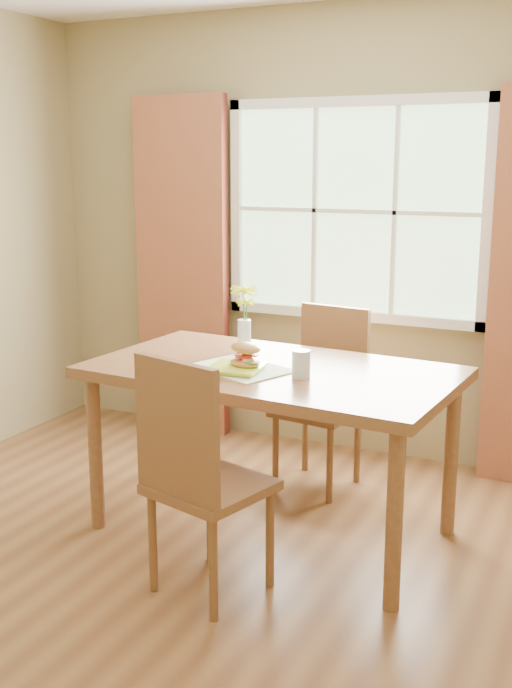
{
  "coord_description": "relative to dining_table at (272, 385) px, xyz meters",
  "views": [
    {
      "loc": [
        1.55,
        -2.77,
        1.8
      ],
      "look_at": [
        -0.03,
        0.56,
        0.96
      ],
      "focal_mm": 42.0,
      "sensor_mm": 36.0,
      "label": 1
    }
  ],
  "objects": [
    {
      "name": "room",
      "position": [
        -0.03,
        -0.61,
        0.6
      ],
      "size": [
        4.24,
        3.84,
        2.74
      ],
      "color": "brown",
      "rests_on": "ground"
    },
    {
      "name": "chair_far",
      "position": [
        0.01,
        0.71,
        -0.2
      ],
      "size": [
        0.47,
        0.47,
        1.0
      ],
      "rotation": [
        0.0,
        0.0,
        -0.13
      ],
      "color": "brown",
      "rests_on": "room"
    },
    {
      "name": "curtain_left",
      "position": [
        -1.18,
        1.17,
        0.35
      ],
      "size": [
        0.65,
        0.08,
        2.2
      ],
      "primitive_type": "cube",
      "color": "#5E1F16",
      "rests_on": "room"
    },
    {
      "name": "window",
      "position": [
        -0.03,
        1.26,
        0.75
      ],
      "size": [
        1.62,
        0.06,
        1.32
      ],
      "color": "#9DC595",
      "rests_on": "room"
    },
    {
      "name": "placemat",
      "position": [
        -0.12,
        -0.1,
        0.09
      ],
      "size": [
        0.54,
        0.47,
        0.01
      ],
      "primitive_type": "cube",
      "rotation": [
        0.0,
        0.0,
        -0.36
      ],
      "color": "#E3EBC7",
      "rests_on": "dining_table"
    },
    {
      "name": "plate",
      "position": [
        -0.12,
        -0.15,
        0.1
      ],
      "size": [
        0.27,
        0.27,
        0.01
      ],
      "primitive_type": "cube",
      "rotation": [
        0.0,
        0.0,
        0.11
      ],
      "color": "#BFE038",
      "rests_on": "placemat"
    },
    {
      "name": "dining_table",
      "position": [
        0.0,
        0.0,
        0.0
      ],
      "size": [
        1.78,
        1.09,
        0.84
      ],
      "rotation": [
        0.0,
        0.0,
        -0.07
      ],
      "color": "brown",
      "rests_on": "room"
    },
    {
      "name": "chair_near",
      "position": [
        -0.02,
        -0.71,
        -0.18
      ],
      "size": [
        0.53,
        0.53,
        1.05
      ],
      "rotation": [
        0.0,
        0.0,
        -0.26
      ],
      "color": "brown",
      "rests_on": "room"
    },
    {
      "name": "water_glass",
      "position": [
        0.19,
        -0.11,
        0.15
      ],
      "size": [
        0.08,
        0.08,
        0.13
      ],
      "color": "silver",
      "rests_on": "dining_table"
    },
    {
      "name": "croissant_sandwich",
      "position": [
        -0.08,
        -0.12,
        0.16
      ],
      "size": [
        0.19,
        0.15,
        0.12
      ],
      "rotation": [
        0.0,
        0.0,
        -0.29
      ],
      "color": "#CA8F44",
      "rests_on": "plate"
    },
    {
      "name": "flower_vase",
      "position": [
        -0.25,
        0.21,
        0.3
      ],
      "size": [
        0.14,
        0.14,
        0.35
      ],
      "color": "silver",
      "rests_on": "dining_table"
    }
  ]
}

